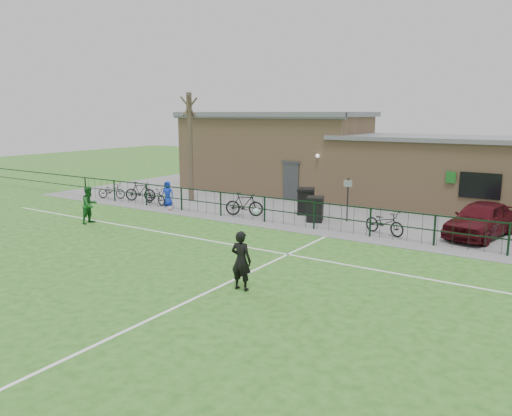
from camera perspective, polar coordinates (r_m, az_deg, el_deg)
The scene contains 21 objects.
ground at distance 15.73m, azimuth -10.13°, elevation -7.53°, with size 90.00×90.00×0.00m, color #265A1A.
paving_strip at distance 26.84m, azimuth 10.01°, elevation 0.15°, with size 34.00×13.00×0.02m, color slate.
pitch_line_touch at distance 21.83m, azimuth 4.04°, elevation -2.19°, with size 28.00×0.10×0.01m, color white.
pitch_line_mid at distance 18.70m, azimuth -1.69°, elevation -4.39°, with size 28.00×0.10×0.01m, color white.
pitch_line_perp at distance 14.49m, azimuth -4.30°, elevation -8.99°, with size 0.10×16.00×0.01m, color white.
perimeter_fence at distance 21.87m, azimuth 4.32°, elevation -0.57°, with size 28.00×0.10×1.20m, color black.
bare_tree at distance 28.17m, azimuth -7.54°, elevation 6.85°, with size 0.30×0.30×6.00m, color #45382A.
wheelie_bin_left at distance 22.90m, azimuth 6.78°, elevation -0.23°, with size 0.69×0.79×1.05m, color black.
wheelie_bin_right at distance 24.53m, azimuth 5.73°, elevation 0.69°, with size 0.79×0.89×1.19m, color black.
sign_post at distance 22.98m, azimuth 10.42°, elevation 0.90°, with size 0.06×0.06×2.00m, color black.
car_maroon at distance 21.82m, azimuth 24.33°, elevation -1.17°, with size 1.69×4.21×1.43m, color #480D14.
bicycle_a at distance 30.05m, azimuth -16.18°, elevation 1.89°, with size 0.58×1.67×0.88m, color black.
bicycle_b at distance 28.76m, azimuth -13.08°, elevation 1.85°, with size 0.51×1.80×1.08m, color black.
bicycle_c at distance 27.52m, azimuth -11.43°, elevation 1.35°, with size 0.61×1.74×0.91m, color black.
bicycle_d at distance 23.99m, azimuth -1.35°, elevation 0.43°, with size 0.53×1.87×1.12m, color black.
bicycle_e at distance 20.99m, azimuth 14.48°, elevation -1.63°, with size 0.65×1.85×0.97m, color black.
spectator_child at distance 26.99m, azimuth -10.08°, elevation 1.65°, with size 0.65×0.42×1.32m, color #1534C9.
goalkeeper_kick at distance 14.07m, azimuth -1.66°, elevation -5.87°, with size 1.83×3.23×1.73m.
outfield_player at distance 23.62m, azimuth -18.47°, elevation 0.35°, with size 0.82×0.64×1.68m, color #1B5E24.
ball_ground at distance 25.82m, azimuth -9.78°, elevation -0.05°, with size 0.21×0.21×0.21m, color silver.
clubhouse at distance 29.62m, azimuth 10.89°, elevation 5.43°, with size 24.25×5.40×4.96m.
Camera 1 is at (10.36, -10.78, 4.91)m, focal length 35.00 mm.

